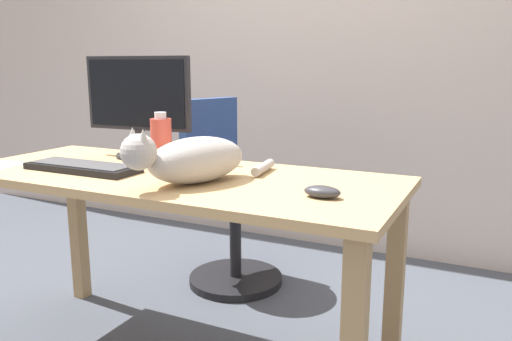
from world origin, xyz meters
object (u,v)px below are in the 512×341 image
at_px(cat, 191,159).
at_px(computer_mouse, 322,192).
at_px(office_chair, 228,204).
at_px(monitor, 138,103).
at_px(keyboard, 83,167).
at_px(water_bottle, 161,143).

bearing_deg(cat, computer_mouse, 1.22).
relative_size(office_chair, monitor, 1.98).
bearing_deg(keyboard, cat, 0.41).
bearing_deg(monitor, keyboard, -91.37).
distance_m(office_chair, water_bottle, 0.83).
relative_size(keyboard, cat, 0.77).
relative_size(office_chair, keyboard, 2.16).
height_order(office_chair, computer_mouse, office_chair).
xyz_separation_m(office_chair, water_bottle, (0.11, -0.70, 0.42)).
bearing_deg(computer_mouse, office_chair, 132.93).
xyz_separation_m(monitor, cat, (0.46, -0.32, -0.15)).
xyz_separation_m(office_chair, keyboard, (-0.13, -0.86, 0.34)).
bearing_deg(water_bottle, office_chair, 99.21).
height_order(office_chair, cat, office_chair).
relative_size(keyboard, computer_mouse, 4.00).
xyz_separation_m(office_chair, cat, (0.34, -0.85, 0.40)).
height_order(cat, water_bottle, water_bottle).
bearing_deg(monitor, computer_mouse, -18.84).
bearing_deg(water_bottle, computer_mouse, -12.08).
distance_m(monitor, keyboard, 0.39).
bearing_deg(cat, monitor, 145.50).
distance_m(cat, computer_mouse, 0.45).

